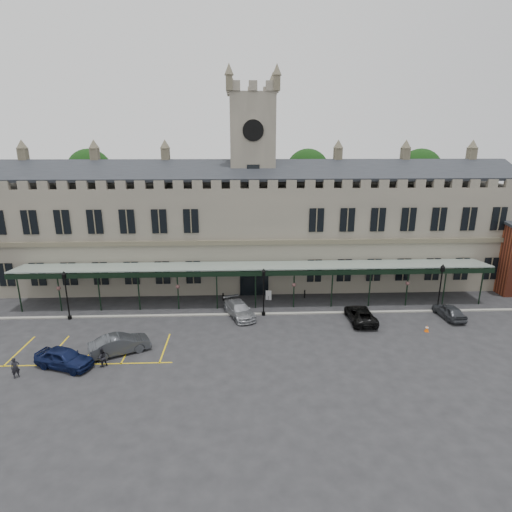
{
  "coord_description": "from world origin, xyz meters",
  "views": [
    {
      "loc": [
        -1.56,
        -31.62,
        16.61
      ],
      "look_at": [
        0.0,
        6.0,
        6.0
      ],
      "focal_mm": 28.0,
      "sensor_mm": 36.0,
      "label": 1
    }
  ],
  "objects_px": {
    "car_left_b": "(120,344)",
    "car_right_a": "(449,311)",
    "station_building": "(253,230)",
    "lamp_post_right": "(441,284)",
    "lamp_post_mid": "(264,288)",
    "car_taxi": "(239,309)",
    "person_b": "(102,357)",
    "traffic_cone": "(427,329)",
    "car_left_a": "(64,358)",
    "lamp_post_left": "(66,291)",
    "car_van": "(360,315)",
    "sign_board": "(269,295)",
    "clock_tower": "(252,175)",
    "person_a": "(15,368)"
  },
  "relations": [
    {
      "from": "sign_board",
      "to": "car_right_a",
      "type": "relative_size",
      "value": 0.27
    },
    {
      "from": "car_left_b",
      "to": "car_taxi",
      "type": "bearing_deg",
      "value": -81.37
    },
    {
      "from": "clock_tower",
      "to": "lamp_post_right",
      "type": "bearing_deg",
      "value": -29.61
    },
    {
      "from": "clock_tower",
      "to": "traffic_cone",
      "type": "height_order",
      "value": "clock_tower"
    },
    {
      "from": "traffic_cone",
      "to": "car_van",
      "type": "xyz_separation_m",
      "value": [
        -5.45,
        2.47,
        0.38
      ]
    },
    {
      "from": "clock_tower",
      "to": "lamp_post_left",
      "type": "bearing_deg",
      "value": -149.51
    },
    {
      "from": "sign_board",
      "to": "car_left_a",
      "type": "bearing_deg",
      "value": -130.55
    },
    {
      "from": "lamp_post_left",
      "to": "person_b",
      "type": "bearing_deg",
      "value": -55.71
    },
    {
      "from": "lamp_post_mid",
      "to": "car_right_a",
      "type": "xyz_separation_m",
      "value": [
        18.27,
        -1.39,
        -2.24
      ]
    },
    {
      "from": "lamp_post_left",
      "to": "sign_board",
      "type": "height_order",
      "value": "lamp_post_left"
    },
    {
      "from": "car_left_b",
      "to": "sign_board",
      "type": "bearing_deg",
      "value": -76.04
    },
    {
      "from": "car_right_a",
      "to": "person_a",
      "type": "xyz_separation_m",
      "value": [
        -37.13,
        -8.95,
        0.1
      ]
    },
    {
      "from": "car_taxi",
      "to": "person_a",
      "type": "relative_size",
      "value": 3.13
    },
    {
      "from": "car_taxi",
      "to": "person_b",
      "type": "distance_m",
      "value": 13.83
    },
    {
      "from": "car_van",
      "to": "car_taxi",
      "type": "bearing_deg",
      "value": -7.84
    },
    {
      "from": "clock_tower",
      "to": "person_a",
      "type": "height_order",
      "value": "clock_tower"
    },
    {
      "from": "lamp_post_mid",
      "to": "car_left_b",
      "type": "bearing_deg",
      "value": -150.16
    },
    {
      "from": "car_taxi",
      "to": "car_right_a",
      "type": "bearing_deg",
      "value": -24.96
    },
    {
      "from": "car_left_a",
      "to": "person_a",
      "type": "xyz_separation_m",
      "value": [
        -2.97,
        -1.29,
        0.01
      ]
    },
    {
      "from": "lamp_post_left",
      "to": "car_van",
      "type": "height_order",
      "value": "lamp_post_left"
    },
    {
      "from": "station_building",
      "to": "car_right_a",
      "type": "relative_size",
      "value": 14.81
    },
    {
      "from": "clock_tower",
      "to": "lamp_post_mid",
      "type": "height_order",
      "value": "clock_tower"
    },
    {
      "from": "lamp_post_right",
      "to": "lamp_post_mid",
      "type": "bearing_deg",
      "value": -179.66
    },
    {
      "from": "person_a",
      "to": "traffic_cone",
      "type": "bearing_deg",
      "value": -31.04
    },
    {
      "from": "car_left_a",
      "to": "person_b",
      "type": "bearing_deg",
      "value": -69.87
    },
    {
      "from": "person_a",
      "to": "person_b",
      "type": "bearing_deg",
      "value": -28.74
    },
    {
      "from": "clock_tower",
      "to": "lamp_post_right",
      "type": "height_order",
      "value": "clock_tower"
    },
    {
      "from": "station_building",
      "to": "car_taxi",
      "type": "distance_m",
      "value": 12.31
    },
    {
      "from": "lamp_post_right",
      "to": "person_a",
      "type": "xyz_separation_m",
      "value": [
        -36.72,
        -10.45,
        -2.24
      ]
    },
    {
      "from": "lamp_post_left",
      "to": "car_left_b",
      "type": "distance_m",
      "value": 9.95
    },
    {
      "from": "station_building",
      "to": "clock_tower",
      "type": "height_order",
      "value": "clock_tower"
    },
    {
      "from": "sign_board",
      "to": "person_b",
      "type": "relative_size",
      "value": 0.71
    },
    {
      "from": "lamp_post_left",
      "to": "station_building",
      "type": "bearing_deg",
      "value": 30.29
    },
    {
      "from": "sign_board",
      "to": "clock_tower",
      "type": "bearing_deg",
      "value": 114.24
    },
    {
      "from": "traffic_cone",
      "to": "sign_board",
      "type": "height_order",
      "value": "sign_board"
    },
    {
      "from": "station_building",
      "to": "lamp_post_mid",
      "type": "distance_m",
      "value": 11.19
    },
    {
      "from": "lamp_post_right",
      "to": "car_right_a",
      "type": "bearing_deg",
      "value": -74.8
    },
    {
      "from": "station_building",
      "to": "car_taxi",
      "type": "bearing_deg",
      "value": -99.0
    },
    {
      "from": "station_building",
      "to": "lamp_post_right",
      "type": "distance_m",
      "value": 21.62
    },
    {
      "from": "traffic_cone",
      "to": "sign_board",
      "type": "xyz_separation_m",
      "value": [
        -13.96,
        8.31,
        0.23
      ]
    },
    {
      "from": "station_building",
      "to": "person_b",
      "type": "bearing_deg",
      "value": -122.07
    },
    {
      "from": "car_left_a",
      "to": "lamp_post_left",
      "type": "bearing_deg",
      "value": 39.81
    },
    {
      "from": "lamp_post_mid",
      "to": "car_taxi",
      "type": "relative_size",
      "value": 1.0
    },
    {
      "from": "lamp_post_mid",
      "to": "traffic_cone",
      "type": "xyz_separation_m",
      "value": [
        14.75,
        -4.27,
        -2.62
      ]
    },
    {
      "from": "lamp_post_mid",
      "to": "person_b",
      "type": "bearing_deg",
      "value": -145.23
    },
    {
      "from": "station_building",
      "to": "clock_tower",
      "type": "xyz_separation_m",
      "value": [
        0.0,
        0.09,
        6.64
      ]
    },
    {
      "from": "car_left_a",
      "to": "car_left_b",
      "type": "height_order",
      "value": "car_left_b"
    },
    {
      "from": "sign_board",
      "to": "car_taxi",
      "type": "relative_size",
      "value": 0.22
    },
    {
      "from": "car_left_b",
      "to": "car_right_a",
      "type": "height_order",
      "value": "car_left_b"
    },
    {
      "from": "clock_tower",
      "to": "car_taxi",
      "type": "bearing_deg",
      "value": -98.93
    }
  ]
}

